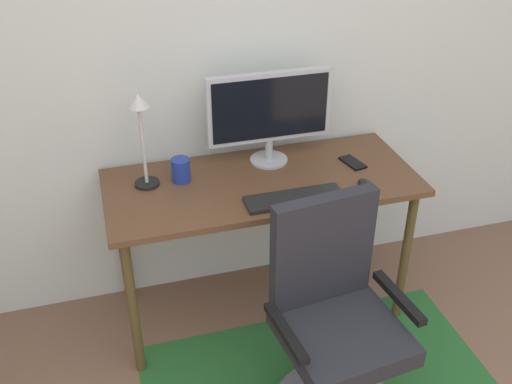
# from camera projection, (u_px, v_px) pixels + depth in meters

# --- Properties ---
(wall_back) EXTENTS (6.00, 0.10, 2.60)m
(wall_back) POSITION_uv_depth(u_px,v_px,m) (223.00, 42.00, 2.71)
(wall_back) COLOR silver
(wall_back) RESTS_ON ground
(desk) EXTENTS (1.42, 0.61, 0.77)m
(desk) POSITION_uv_depth(u_px,v_px,m) (262.00, 196.00, 2.74)
(desk) COLOR brown
(desk) RESTS_ON ground
(monitor) EXTENTS (0.58, 0.18, 0.44)m
(monitor) POSITION_uv_depth(u_px,v_px,m) (269.00, 110.00, 2.71)
(monitor) COLOR #B2B2B7
(monitor) RESTS_ON desk
(keyboard) EXTENTS (0.43, 0.13, 0.02)m
(keyboard) POSITION_uv_depth(u_px,v_px,m) (295.00, 198.00, 2.55)
(keyboard) COLOR black
(keyboard) RESTS_ON desk
(computer_mouse) EXTENTS (0.06, 0.10, 0.03)m
(computer_mouse) POSITION_uv_depth(u_px,v_px,m) (366.00, 185.00, 2.63)
(computer_mouse) COLOR black
(computer_mouse) RESTS_ON desk
(coffee_cup) EXTENTS (0.08, 0.08, 0.11)m
(coffee_cup) POSITION_uv_depth(u_px,v_px,m) (181.00, 170.00, 2.66)
(coffee_cup) COLOR navy
(coffee_cup) RESTS_ON desk
(cell_phone) EXTENTS (0.10, 0.15, 0.01)m
(cell_phone) POSITION_uv_depth(u_px,v_px,m) (353.00, 163.00, 2.83)
(cell_phone) COLOR black
(cell_phone) RESTS_ON desk
(desk_lamp) EXTENTS (0.11, 0.11, 0.44)m
(desk_lamp) POSITION_uv_depth(u_px,v_px,m) (141.00, 124.00, 2.50)
(desk_lamp) COLOR black
(desk_lamp) RESTS_ON desk
(office_chair) EXTENTS (0.56, 0.52, 0.98)m
(office_chair) POSITION_uv_depth(u_px,v_px,m) (334.00, 338.00, 2.36)
(office_chair) COLOR slate
(office_chair) RESTS_ON ground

